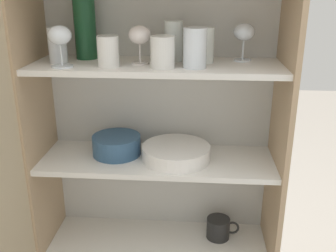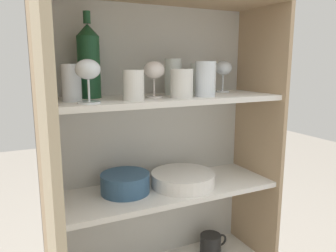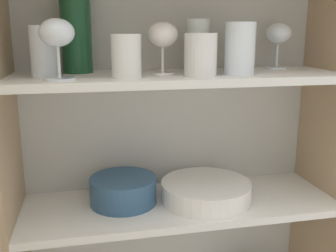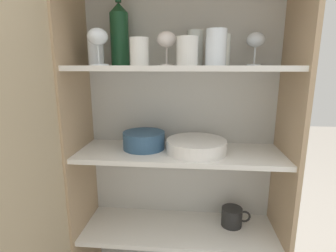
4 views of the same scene
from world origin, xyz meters
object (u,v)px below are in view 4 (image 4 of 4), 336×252
at_px(mixing_bowl_large, 144,140).
at_px(coffee_mug_primary, 232,217).
at_px(wine_bottle, 120,34).
at_px(plate_stack_white, 196,146).

bearing_deg(mixing_bowl_large, coffee_mug_primary, 2.57).
xyz_separation_m(wine_bottle, coffee_mug_primary, (0.51, -0.03, -0.81)).
distance_m(plate_stack_white, coffee_mug_primary, 0.40).
xyz_separation_m(plate_stack_white, coffee_mug_primary, (0.17, 0.05, -0.35)).
relative_size(wine_bottle, coffee_mug_primary, 2.22).
height_order(wine_bottle, plate_stack_white, wine_bottle).
xyz_separation_m(plate_stack_white, mixing_bowl_large, (-0.23, 0.03, 0.01)).
bearing_deg(mixing_bowl_large, plate_stack_white, -7.68).
bearing_deg(coffee_mug_primary, mixing_bowl_large, -177.43).
xyz_separation_m(wine_bottle, mixing_bowl_large, (0.10, -0.05, -0.45)).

